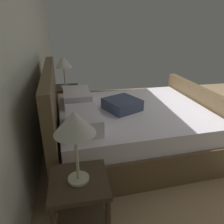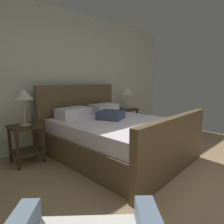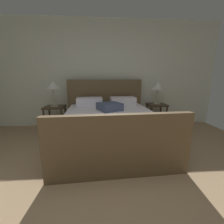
{
  "view_description": "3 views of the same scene",
  "coord_description": "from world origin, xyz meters",
  "px_view_note": "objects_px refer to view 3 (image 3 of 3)",
  "views": [
    {
      "loc": [
        -2.46,
        2.46,
        1.71
      ],
      "look_at": [
        -0.13,
        2.03,
        0.67
      ],
      "focal_mm": 34.11,
      "sensor_mm": 36.0,
      "label": 1
    },
    {
      "loc": [
        -2.14,
        -0.47,
        1.27
      ],
      "look_at": [
        -0.08,
        1.7,
        0.78
      ],
      "focal_mm": 30.16,
      "sensor_mm": 36.0,
      "label": 2
    },
    {
      "loc": [
        -0.12,
        -0.98,
        1.23
      ],
      "look_at": [
        0.1,
        1.97,
        0.56
      ],
      "focal_mm": 24.15,
      "sensor_mm": 36.0,
      "label": 3
    }
  ],
  "objects_px": {
    "bed": "(110,125)",
    "nightstand_left": "(55,115)",
    "table_lamp_right": "(158,86)",
    "table_lamp_left": "(53,86)",
    "nightstand_right": "(156,112)"
  },
  "relations": [
    {
      "from": "bed",
      "to": "nightstand_left",
      "type": "distance_m",
      "value": 1.41
    },
    {
      "from": "table_lamp_right",
      "to": "bed",
      "type": "bearing_deg",
      "value": -145.36
    },
    {
      "from": "nightstand_left",
      "to": "table_lamp_right",
      "type": "bearing_deg",
      "value": 3.15
    },
    {
      "from": "bed",
      "to": "table_lamp_left",
      "type": "xyz_separation_m",
      "value": [
        -1.22,
        0.71,
        0.71
      ]
    },
    {
      "from": "bed",
      "to": "nightstand_left",
      "type": "xyz_separation_m",
      "value": [
        -1.22,
        0.71,
        0.05
      ]
    },
    {
      "from": "bed",
      "to": "nightstand_left",
      "type": "bearing_deg",
      "value": 149.73
    },
    {
      "from": "table_lamp_right",
      "to": "nightstand_left",
      "type": "bearing_deg",
      "value": -176.85
    },
    {
      "from": "nightstand_left",
      "to": "table_lamp_left",
      "type": "bearing_deg",
      "value": 116.57
    },
    {
      "from": "bed",
      "to": "table_lamp_left",
      "type": "distance_m",
      "value": 1.58
    },
    {
      "from": "bed",
      "to": "nightstand_right",
      "type": "xyz_separation_m",
      "value": [
        1.22,
        0.84,
        0.05
      ]
    },
    {
      "from": "nightstand_right",
      "to": "nightstand_left",
      "type": "xyz_separation_m",
      "value": [
        -2.44,
        -0.13,
        0.0
      ]
    },
    {
      "from": "bed",
      "to": "table_lamp_right",
      "type": "height_order",
      "value": "bed"
    },
    {
      "from": "nightstand_right",
      "to": "table_lamp_left",
      "type": "xyz_separation_m",
      "value": [
        -2.44,
        -0.13,
        0.66
      ]
    },
    {
      "from": "nightstand_right",
      "to": "nightstand_left",
      "type": "height_order",
      "value": "same"
    },
    {
      "from": "nightstand_right",
      "to": "table_lamp_right",
      "type": "bearing_deg",
      "value": 26.57
    }
  ]
}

